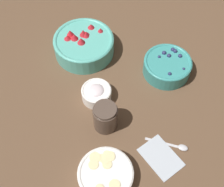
{
  "coord_description": "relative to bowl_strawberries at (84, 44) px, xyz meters",
  "views": [
    {
      "loc": [
        0.55,
        -0.25,
        0.92
      ],
      "look_at": [
        0.02,
        -0.03,
        0.05
      ],
      "focal_mm": 50.0,
      "sensor_mm": 36.0,
      "label": 1
    }
  ],
  "objects": [
    {
      "name": "jar_chocolate",
      "position": [
        0.33,
        -0.05,
        0.0
      ],
      "size": [
        0.08,
        0.08,
        0.1
      ],
      "color": "#4C3D33",
      "rests_on": "ground_plane"
    },
    {
      "name": "bowl_cream",
      "position": [
        0.22,
        -0.03,
        -0.01
      ],
      "size": [
        0.1,
        0.1,
        0.06
      ],
      "color": "white",
      "rests_on": "ground_plane"
    },
    {
      "name": "bowl_strawberries",
      "position": [
        0.0,
        0.0,
        0.0
      ],
      "size": [
        0.23,
        0.23,
        0.1
      ],
      "color": "#56B7A8",
      "rests_on": "ground_plane"
    },
    {
      "name": "bowl_bananas",
      "position": [
        0.49,
        -0.11,
        -0.02
      ],
      "size": [
        0.16,
        0.16,
        0.05
      ],
      "color": "white",
      "rests_on": "ground_plane"
    },
    {
      "name": "bowl_blueberries",
      "position": [
        0.21,
        0.24,
        -0.01
      ],
      "size": [
        0.17,
        0.17,
        0.07
      ],
      "color": "teal",
      "rests_on": "ground_plane"
    },
    {
      "name": "napkin",
      "position": [
        0.5,
        0.07,
        -0.04
      ],
      "size": [
        0.15,
        0.12,
        0.01
      ],
      "color": "#B2BCC6",
      "rests_on": "ground_plane"
    },
    {
      "name": "ground_plane",
      "position": [
        0.23,
        0.04,
        -0.04
      ],
      "size": [
        4.0,
        4.0,
        0.0
      ],
      "primitive_type": "plane",
      "color": "brown"
    },
    {
      "name": "spoon",
      "position": [
        0.48,
        0.13,
        -0.04
      ],
      "size": [
        0.1,
        0.12,
        0.01
      ],
      "color": "silver",
      "rests_on": "ground_plane"
    }
  ]
}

